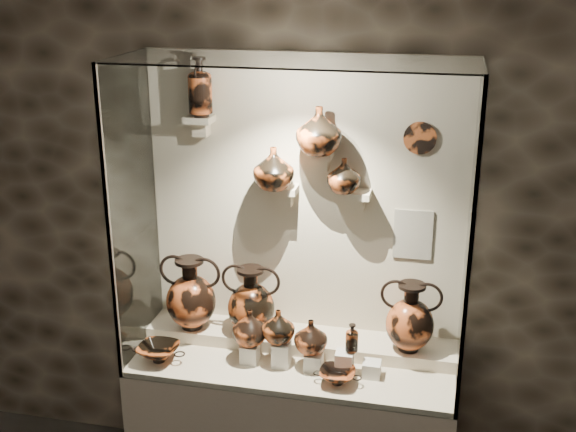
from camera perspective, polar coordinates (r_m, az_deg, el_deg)
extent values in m
cube|color=#2D251C|center=(3.84, 1.42, 0.94)|extent=(5.00, 0.02, 3.20)
cube|color=beige|center=(4.11, 0.38, -16.56)|extent=(1.70, 0.60, 0.80)
cube|color=beige|center=(3.88, 0.39, -11.60)|extent=(1.68, 0.58, 0.03)
cube|color=beige|center=(4.02, 0.92, -9.91)|extent=(1.70, 0.25, 0.10)
cube|color=beige|center=(3.84, 1.41, 0.92)|extent=(1.70, 0.03, 1.60)
cube|color=white|center=(3.28, -0.67, -2.39)|extent=(1.70, 0.01, 1.60)
cube|color=white|center=(3.80, -12.15, 0.30)|extent=(0.01, 0.60, 1.60)
cube|color=white|center=(3.48, 14.18, -1.67)|extent=(0.01, 0.60, 1.60)
cube|color=white|center=(3.36, 0.45, 12.21)|extent=(1.70, 0.60, 0.01)
cube|color=gray|center=(3.55, -13.95, -1.20)|extent=(0.02, 0.02, 1.60)
cube|color=gray|center=(3.21, 14.15, -3.49)|extent=(0.02, 0.02, 1.60)
cube|color=silver|center=(3.86, -3.02, -10.77)|extent=(0.09, 0.09, 0.10)
cube|color=silver|center=(3.81, -0.52, -10.86)|extent=(0.09, 0.09, 0.13)
cube|color=silver|center=(3.79, 2.04, -11.40)|extent=(0.09, 0.09, 0.09)
cube|color=silver|center=(3.76, 4.49, -11.44)|extent=(0.09, 0.09, 0.12)
cube|color=silver|center=(3.76, 6.63, -11.90)|extent=(0.09, 0.09, 0.08)
cube|color=beige|center=(3.79, -7.02, 7.60)|extent=(0.14, 0.12, 0.04)
cube|color=beige|center=(3.76, -0.30, 2.12)|extent=(0.14, 0.12, 0.04)
cube|color=beige|center=(3.66, 2.76, 4.90)|extent=(0.10, 0.12, 0.04)
cube|color=beige|center=(3.69, 5.46, 1.73)|extent=(0.14, 0.12, 0.04)
imported|color=#AE4B21|center=(3.80, -3.03, -8.73)|extent=(0.25, 0.25, 0.19)
imported|color=#9F451C|center=(3.75, -0.76, -8.68)|extent=(0.21, 0.21, 0.18)
imported|color=#AE4B21|center=(3.74, 1.82, -9.47)|extent=(0.21, 0.21, 0.18)
imported|color=#9F451C|center=(3.68, -1.14, 3.80)|extent=(0.22, 0.22, 0.22)
imported|color=#9F451C|center=(3.57, 2.46, 6.78)|extent=(0.28, 0.28, 0.24)
imported|color=#9F451C|center=(3.64, 4.44, 3.23)|extent=(0.22, 0.22, 0.18)
cylinder|color=#BC5425|center=(3.64, 10.39, 6.08)|extent=(0.16, 0.02, 0.16)
cube|color=beige|center=(3.79, 9.85, -1.45)|extent=(0.20, 0.01, 0.27)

